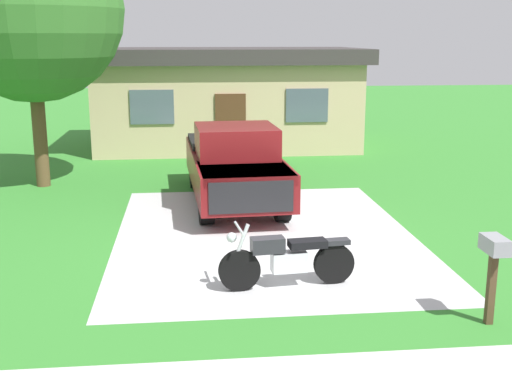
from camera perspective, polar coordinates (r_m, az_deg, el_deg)
name	(u,v)px	position (r m, az deg, el deg)	size (l,w,h in m)	color
ground_plane	(265,235)	(13.14, 0.79, -3.80)	(80.00, 80.00, 0.00)	#33802D
driveway_pad	(265,235)	(13.14, 0.79, -3.79)	(5.92, 7.86, 0.01)	#BBBBBB
motorcycle	(287,259)	(10.37, 2.69, -5.84)	(2.21, 0.70, 1.09)	black
pickup_truck	(234,163)	(15.62, -1.95, 2.57)	(2.27, 5.71, 1.90)	black
mailbox	(494,257)	(9.47, 20.10, -5.34)	(0.26, 0.48, 1.26)	#4C3823
shade_tree	(30,9)	(17.98, -19.15, 14.87)	(4.71, 4.71, 6.94)	brown
neighbor_house	(226,97)	(23.82, -2.66, 8.34)	(9.60, 5.60, 3.50)	tan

